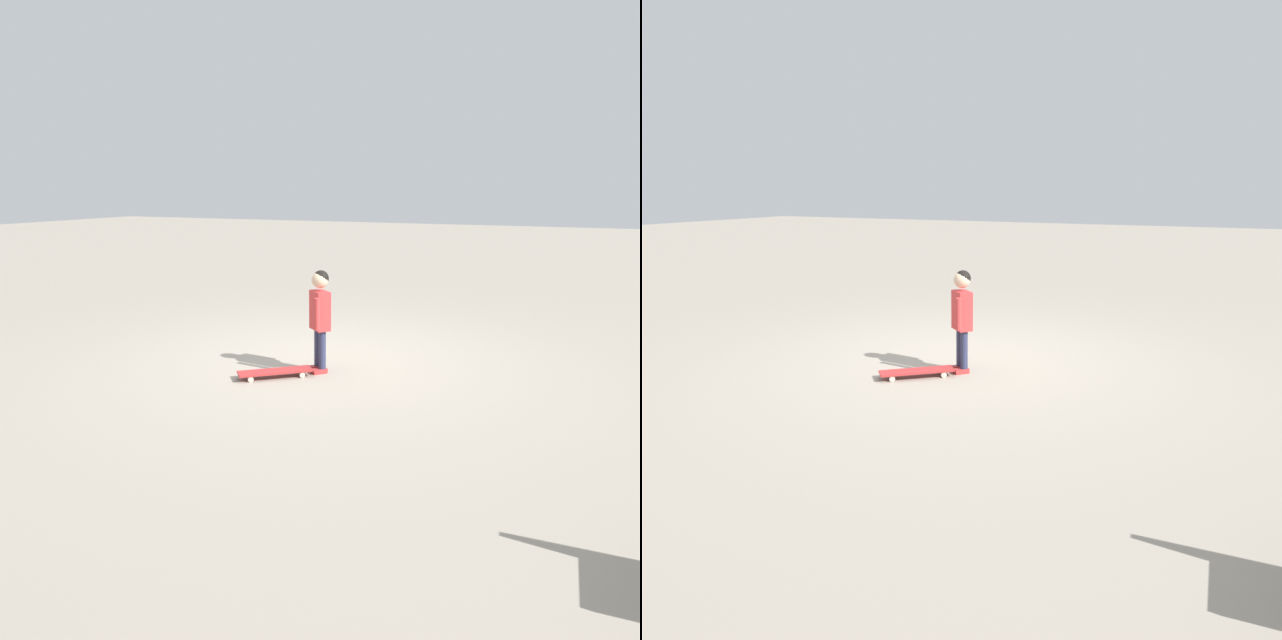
# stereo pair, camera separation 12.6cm
# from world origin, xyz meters

# --- Properties ---
(ground_plane) EXTENTS (50.00, 50.00, 0.00)m
(ground_plane) POSITION_xyz_m (0.00, 0.00, 0.00)
(ground_plane) COLOR #9E9384
(child_person) EXTENTS (0.39, 0.28, 1.06)m
(child_person) POSITION_xyz_m (0.45, 0.14, 0.66)
(child_person) COLOR #2D3351
(child_person) RESTS_ON ground
(skateboard) EXTENTS (0.63, 0.69, 0.07)m
(skateboard) POSITION_xyz_m (0.81, -0.19, 0.06)
(skateboard) COLOR #B22D2D
(skateboard) RESTS_ON ground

